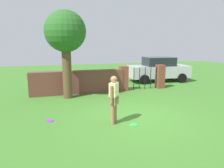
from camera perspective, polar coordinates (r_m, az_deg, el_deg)
ground_plane at (r=7.74m, az=6.10°, el=-8.93°), size 40.00×40.00×0.00m
brick_wall at (r=11.18m, az=-9.37°, el=0.50°), size 4.98×0.50×1.23m
tree at (r=10.17m, az=-12.78°, el=13.39°), size 1.95×1.95×4.19m
person at (r=6.80m, az=0.50°, el=-3.78°), size 0.39×0.45×1.62m
fence_gate at (r=12.19m, az=8.41°, el=1.81°), size 2.77×0.44×1.40m
car at (r=14.98m, az=12.73°, el=4.01°), size 4.31×2.16×1.72m
frisbee_green at (r=6.96m, az=5.99°, el=-11.21°), size 0.27×0.27×0.02m
frisbee_purple at (r=7.59m, az=-16.84°, el=-9.70°), size 0.27×0.27×0.02m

